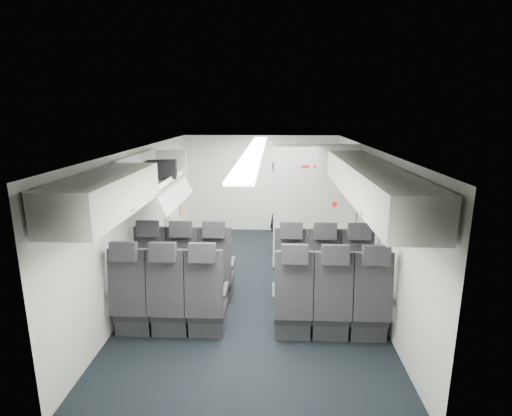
# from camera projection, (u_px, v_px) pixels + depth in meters

# --- Properties ---
(cabin_shell) EXTENTS (3.41, 6.01, 2.16)m
(cabin_shell) POSITION_uv_depth(u_px,v_px,m) (255.00, 216.00, 6.03)
(cabin_shell) COLOR black
(cabin_shell) RESTS_ON ground
(seat_row_front) EXTENTS (3.33, 0.56, 1.24)m
(seat_row_front) POSITION_uv_depth(u_px,v_px,m) (253.00, 274.00, 5.68)
(seat_row_front) COLOR black
(seat_row_front) RESTS_ON cabin_shell
(seat_row_mid) EXTENTS (3.33, 0.56, 1.24)m
(seat_row_mid) POSITION_uv_depth(u_px,v_px,m) (249.00, 304.00, 4.81)
(seat_row_mid) COLOR black
(seat_row_mid) RESTS_ON cabin_shell
(overhead_bin_left_rear) EXTENTS (0.53, 1.80, 0.40)m
(overhead_bin_left_rear) POSITION_uv_depth(u_px,v_px,m) (105.00, 195.00, 3.97)
(overhead_bin_left_rear) COLOR silver
(overhead_bin_left_rear) RESTS_ON cabin_shell
(overhead_bin_left_front_open) EXTENTS (0.64, 1.70, 0.72)m
(overhead_bin_left_front_open) POSITION_uv_depth(u_px,v_px,m) (153.00, 178.00, 5.70)
(overhead_bin_left_front_open) COLOR #9E9E93
(overhead_bin_left_front_open) RESTS_ON cabin_shell
(overhead_bin_right_rear) EXTENTS (0.53, 1.80, 0.40)m
(overhead_bin_right_rear) POSITION_uv_depth(u_px,v_px,m) (390.00, 197.00, 3.86)
(overhead_bin_right_rear) COLOR silver
(overhead_bin_right_rear) RESTS_ON cabin_shell
(overhead_bin_right_front) EXTENTS (0.53, 1.70, 0.40)m
(overhead_bin_right_front) POSITION_uv_depth(u_px,v_px,m) (354.00, 171.00, 5.56)
(overhead_bin_right_front) COLOR silver
(overhead_bin_right_front) RESTS_ON cabin_shell
(bulkhead_partition) EXTENTS (1.40, 0.15, 2.13)m
(bulkhead_partition) POSITION_uv_depth(u_px,v_px,m) (315.00, 207.00, 6.78)
(bulkhead_partition) COLOR silver
(bulkhead_partition) RESTS_ON cabin_shell
(galley_unit) EXTENTS (0.85, 0.52, 1.90)m
(galley_unit) POSITION_uv_depth(u_px,v_px,m) (304.00, 192.00, 8.67)
(galley_unit) COLOR #939399
(galley_unit) RESTS_ON cabin_shell
(boarding_door) EXTENTS (0.12, 1.27, 1.86)m
(boarding_door) POSITION_uv_depth(u_px,v_px,m) (173.00, 203.00, 7.65)
(boarding_door) COLOR silver
(boarding_door) RESTS_ON cabin_shell
(flight_attendant) EXTENTS (0.50, 0.70, 1.81)m
(flight_attendant) POSITION_uv_depth(u_px,v_px,m) (282.00, 208.00, 7.46)
(flight_attendant) COLOR black
(flight_attendant) RESTS_ON ground
(carry_on_bag) EXTENTS (0.47, 0.37, 0.26)m
(carry_on_bag) POSITION_uv_depth(u_px,v_px,m) (162.00, 169.00, 5.93)
(carry_on_bag) COLOR black
(carry_on_bag) RESTS_ON overhead_bin_left_front_open
(papers) EXTENTS (0.19, 0.14, 0.15)m
(papers) POSITION_uv_depth(u_px,v_px,m) (293.00, 204.00, 7.38)
(papers) COLOR white
(papers) RESTS_ON flight_attendant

